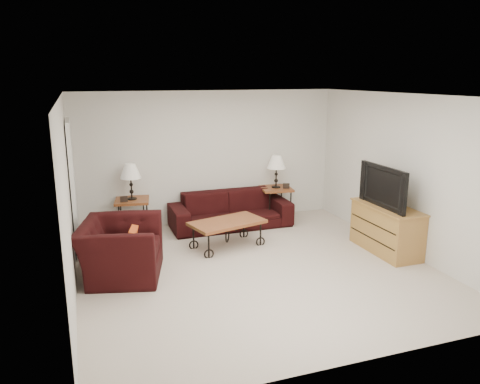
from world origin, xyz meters
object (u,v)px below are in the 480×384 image
at_px(sofa, 231,210).
at_px(backpack, 263,216).
at_px(coffee_table, 227,234).
at_px(armchair, 121,249).
at_px(side_table_left, 133,217).
at_px(tv_stand, 386,229).
at_px(lamp_left, 131,182).
at_px(lamp_right, 276,171).
at_px(television, 389,186).
at_px(side_table_right, 276,203).

distance_m(sofa, backpack, 0.61).
distance_m(coffee_table, armchair, 1.87).
distance_m(sofa, armchair, 2.69).
relative_size(side_table_left, tv_stand, 0.51).
distance_m(lamp_left, armchair, 1.92).
height_order(coffee_table, tv_stand, tv_stand).
height_order(lamp_left, lamp_right, lamp_left).
relative_size(side_table_left, television, 0.57).
xyz_separation_m(side_table_right, backpack, (-0.44, -0.42, -0.09)).
bearing_deg(television, side_table_right, -156.96).
height_order(lamp_right, backpack, lamp_right).
height_order(lamp_left, coffee_table, lamp_left).
bearing_deg(backpack, lamp_right, 29.74).
relative_size(sofa, backpack, 4.94).
bearing_deg(lamp_right, coffee_table, -139.18).
bearing_deg(lamp_right, sofa, -169.74).
xyz_separation_m(side_table_right, lamp_right, (0.00, 0.00, 0.64)).
bearing_deg(tv_stand, sofa, 133.85).
height_order(lamp_left, armchair, lamp_left).
xyz_separation_m(armchair, tv_stand, (4.11, -0.42, -0.02)).
distance_m(sofa, lamp_right, 1.19).
height_order(coffee_table, television, television).
bearing_deg(side_table_left, armchair, -101.79).
relative_size(sofa, lamp_left, 3.49).
bearing_deg(coffee_table, lamp_right, 40.82).
bearing_deg(television, side_table_left, -120.88).
bearing_deg(television, lamp_right, -156.96).
relative_size(lamp_left, armchair, 0.52).
bearing_deg(side_table_right, television, -66.96).
xyz_separation_m(side_table_left, tv_stand, (3.73, -2.22, 0.06)).
xyz_separation_m(side_table_right, television, (0.94, -2.22, 0.76)).
xyz_separation_m(sofa, side_table_left, (-1.77, 0.18, -0.01)).
distance_m(tv_stand, backpack, 2.29).
height_order(sofa, armchair, armchair).
bearing_deg(tv_stand, lamp_right, 113.47).
bearing_deg(lamp_right, side_table_right, 0.00).
distance_m(side_table_right, armchair, 3.62).
xyz_separation_m(tv_stand, backpack, (-1.41, 1.79, -0.15)).
bearing_deg(side_table_left, coffee_table, -40.71).
distance_m(armchair, television, 4.16).
height_order(side_table_left, side_table_right, side_table_left).
distance_m(side_table_left, lamp_left, 0.64).
height_order(tv_stand, television, television).
bearing_deg(sofa, side_table_left, 174.20).
bearing_deg(tv_stand, lamp_left, 149.26).
xyz_separation_m(side_table_left, lamp_left, (0.00, 0.00, 0.64)).
xyz_separation_m(sofa, backpack, (0.55, -0.24, -0.10)).
height_order(lamp_right, coffee_table, lamp_right).
bearing_deg(sofa, side_table_right, 10.26).
relative_size(armchair, television, 1.08).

